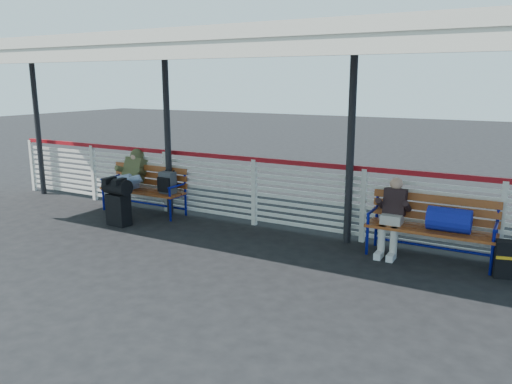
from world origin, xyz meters
The scene contains 9 objects.
ground centered at (0.00, 0.00, 0.00)m, with size 60.00×60.00×0.00m, color black.
fence centered at (0.00, 1.90, 0.66)m, with size 12.08×0.08×1.24m.
canopy centered at (0.00, 0.87, 3.04)m, with size 12.60×3.60×3.16m.
luggage_stack centered at (-2.13, 0.70, 0.47)m, with size 0.54×0.33×0.86m.
bench_left centered at (-2.17, 1.63, 0.58)m, with size 1.80×0.56×0.92m.
bench_right centered at (3.22, 1.60, 0.60)m, with size 1.80×0.56×0.92m.
traveler_man centered at (-2.48, 1.31, 0.72)m, with size 0.94×1.49×0.77m.
companion_person centered at (2.55, 1.57, 0.60)m, with size 0.32×0.66×1.15m.
suitcase_side centered at (4.15, 1.37, 0.25)m, with size 0.40×0.30×0.50m.
Camera 1 is at (4.26, -5.69, 2.56)m, focal length 35.00 mm.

